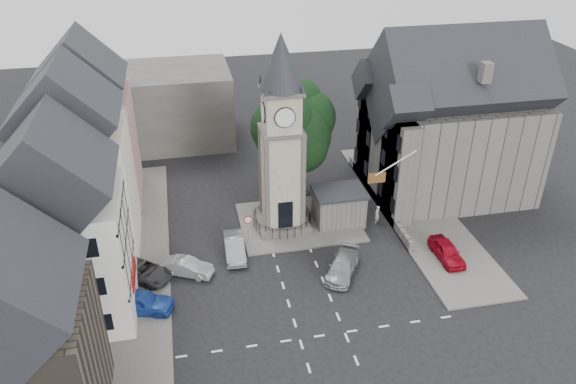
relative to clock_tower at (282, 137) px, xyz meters
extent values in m
plane|color=black|center=(0.00, -7.99, -8.12)|extent=(120.00, 120.00, 0.00)
cube|color=#595651|center=(-12.50, -1.99, -8.05)|extent=(6.00, 30.00, 0.14)
cube|color=#595651|center=(12.00, 0.01, -8.05)|extent=(6.00, 26.00, 0.14)
cube|color=#595651|center=(1.50, 0.01, -8.04)|extent=(10.00, 8.00, 0.16)
cube|color=silver|center=(0.00, -13.49, -8.12)|extent=(20.00, 8.00, 0.01)
cube|color=#4C4944|center=(0.00, 0.01, -7.77)|extent=(4.20, 4.20, 0.70)
torus|color=black|center=(0.00, 0.01, -7.04)|extent=(4.86, 4.86, 0.06)
cube|color=gray|center=(0.00, 0.01, -3.42)|extent=(3.00, 3.00, 8.00)
cube|color=black|center=(0.00, -1.44, -6.22)|extent=(1.20, 0.25, 2.40)
cube|color=#4C4944|center=(0.00, 0.01, 0.58)|extent=(3.30, 3.30, 0.25)
cube|color=gray|center=(0.00, 0.01, 2.18)|extent=(2.70, 2.70, 3.20)
cylinder|color=white|center=(0.00, -1.39, 2.18)|extent=(1.50, 0.12, 1.50)
cube|color=#4C4944|center=(0.00, 0.01, 3.78)|extent=(3.10, 3.10, 0.30)
cone|color=black|center=(0.00, 0.01, 6.03)|extent=(3.40, 3.40, 4.20)
cube|color=#5D5956|center=(4.80, -0.49, -6.72)|extent=(4.00, 3.00, 2.80)
cube|color=black|center=(4.80, -0.49, -5.17)|extent=(4.30, 3.30, 0.25)
cylinder|color=black|center=(2.00, 5.01, -5.92)|extent=(0.70, 0.70, 4.40)
cylinder|color=black|center=(-3.20, -2.49, -6.87)|extent=(0.10, 0.10, 2.50)
cone|color=#A50C0C|center=(-3.20, -2.59, -5.62)|extent=(0.70, 0.06, 0.70)
cone|color=white|center=(-3.20, -2.61, -5.62)|extent=(0.54, 0.04, 0.54)
cube|color=tan|center=(-15.50, 8.01, -3.12)|extent=(7.50, 7.00, 10.00)
cube|color=#F4EACC|center=(-15.50, 0.01, -3.12)|extent=(7.50, 7.00, 10.00)
cube|color=silver|center=(-15.50, -7.99, -3.62)|extent=(7.50, 7.00, 9.00)
cube|color=#403730|center=(-17.00, -16.99, -4.12)|extent=(8.00, 7.00, 8.00)
cube|color=#4C4944|center=(-12.00, 20.01, -4.12)|extent=(20.00, 10.00, 8.00)
cube|color=#5D5956|center=(16.00, 3.01, -3.62)|extent=(14.00, 10.00, 9.00)
cube|color=#5D5956|center=(9.80, -0.49, -3.62)|extent=(1.60, 4.40, 9.00)
cube|color=#5D5956|center=(9.80, 6.51, -3.62)|extent=(1.60, 4.40, 9.00)
cube|color=#5D5956|center=(9.20, 2.01, -7.67)|extent=(0.40, 16.00, 0.90)
cylinder|color=white|center=(8.00, -3.99, -1.12)|extent=(3.17, 0.10, 1.89)
plane|color=#B21414|center=(6.60, -3.99, -2.22)|extent=(1.40, 0.00, 1.40)
imported|color=#1B3D97|center=(-11.50, -8.66, -7.35)|extent=(4.89, 3.08, 1.55)
imported|color=#ADB2B6|center=(-8.20, -5.23, -7.48)|extent=(4.08, 2.89, 1.28)
imported|color=#2B2B2D|center=(-11.50, -5.01, -7.46)|extent=(5.06, 4.62, 1.31)
imported|color=#909498|center=(-4.45, -3.49, -7.41)|extent=(1.63, 4.34, 1.41)
imported|color=#919598|center=(3.10, -7.49, -7.46)|extent=(3.88, 4.87, 1.32)
imported|color=#9E081A|center=(11.50, -7.34, -7.43)|extent=(1.71, 4.11, 1.39)
imported|color=#AE9F90|center=(8.00, -1.24, -7.32)|extent=(0.70, 0.67, 1.61)
camera|label=1|loc=(-7.61, -39.47, 17.78)|focal=35.00mm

